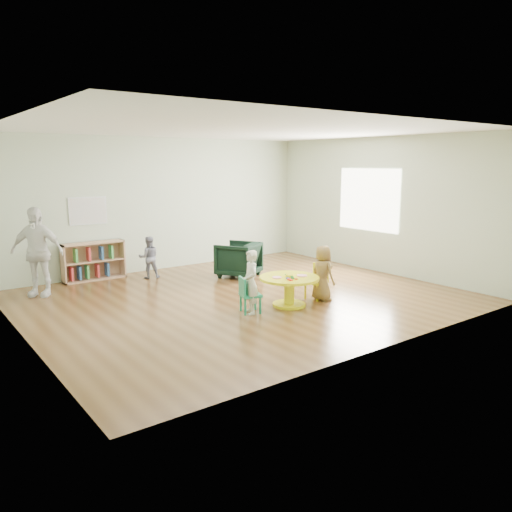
# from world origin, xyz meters

# --- Properties ---
(room) EXTENTS (7.10, 7.00, 2.80)m
(room) POSITION_xyz_m (0.01, 0.00, 1.89)
(room) COLOR #57371B
(room) RESTS_ON ground
(activity_table) EXTENTS (0.96, 0.96, 0.52)m
(activity_table) POSITION_xyz_m (0.28, -0.87, 0.33)
(activity_table) COLOR yellow
(activity_table) RESTS_ON ground
(kid_chair_left) EXTENTS (0.38, 0.38, 0.56)m
(kid_chair_left) POSITION_xyz_m (-0.47, -0.78, 0.30)
(kid_chair_left) COLOR #18885F
(kid_chair_left) RESTS_ON ground
(kid_chair_right) EXTENTS (0.36, 0.36, 0.58)m
(kid_chair_right) POSITION_xyz_m (0.97, -0.80, 0.31)
(kid_chair_right) COLOR yellow
(kid_chair_right) RESTS_ON ground
(bookshelf) EXTENTS (1.20, 0.30, 0.75)m
(bookshelf) POSITION_xyz_m (-1.61, 2.86, 0.37)
(bookshelf) COLOR tan
(bookshelf) RESTS_ON ground
(alphabet_poster) EXTENTS (0.74, 0.01, 0.54)m
(alphabet_poster) POSITION_xyz_m (-1.60, 2.98, 1.35)
(alphabet_poster) COLOR white
(alphabet_poster) RESTS_ON ground
(armchair) EXTENTS (1.04, 1.04, 0.70)m
(armchair) POSITION_xyz_m (0.84, 1.35, 0.35)
(armchair) COLOR black
(armchair) RESTS_ON ground
(child_left) EXTENTS (0.33, 0.41, 0.98)m
(child_left) POSITION_xyz_m (-0.46, -0.83, 0.49)
(child_left) COLOR silver
(child_left) RESTS_ON ground
(child_right) EXTENTS (0.30, 0.46, 0.93)m
(child_right) POSITION_xyz_m (0.93, -0.96, 0.47)
(child_right) COLOR gold
(child_right) RESTS_ON ground
(toddler) EXTENTS (0.49, 0.43, 0.84)m
(toddler) POSITION_xyz_m (-0.67, 2.30, 0.42)
(toddler) COLOR #181C3D
(toddler) RESTS_ON ground
(adult_caretaker) EXTENTS (0.94, 0.86, 1.54)m
(adult_caretaker) POSITION_xyz_m (-2.77, 2.20, 0.77)
(adult_caretaker) COLOR white
(adult_caretaker) RESTS_ON ground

